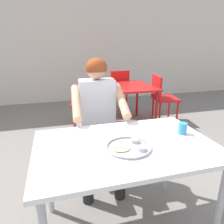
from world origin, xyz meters
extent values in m
cube|color=silver|center=(0.00, 4.05, 1.70)|extent=(12.00, 0.12, 3.40)
cube|color=white|center=(0.04, 0.01, 0.72)|extent=(1.20, 0.79, 0.03)
cylinder|color=#B2B2B7|center=(0.58, -0.33, 0.35)|extent=(0.04, 0.04, 0.71)
cylinder|color=#B2B2B7|center=(-0.50, 0.34, 0.35)|extent=(0.04, 0.04, 0.71)
cylinder|color=#B2B2B7|center=(0.58, 0.34, 0.35)|extent=(0.04, 0.04, 0.71)
cylinder|color=#B7BABF|center=(0.04, -0.06, 0.74)|extent=(0.30, 0.30, 0.01)
torus|color=#B7BABF|center=(0.04, -0.06, 0.75)|extent=(0.30, 0.30, 0.01)
cylinder|color=#B2B5BA|center=(0.10, -0.12, 0.76)|extent=(0.06, 0.06, 0.03)
cylinder|color=#B77F23|center=(0.10, -0.12, 0.76)|extent=(0.05, 0.05, 0.01)
cylinder|color=#B2B5BA|center=(0.10, 0.00, 0.76)|extent=(0.06, 0.06, 0.03)
cylinder|color=#9E4714|center=(0.10, 0.00, 0.76)|extent=(0.05, 0.05, 0.01)
ellipsoid|color=#E5C689|center=(-0.02, -0.06, 0.75)|extent=(0.14, 0.13, 0.01)
ellipsoid|color=#DDC389|center=(-0.02, -0.04, 0.76)|extent=(0.10, 0.08, 0.01)
cylinder|color=#338CBF|center=(0.50, 0.05, 0.78)|extent=(0.06, 0.06, 0.09)
cylinder|color=#593319|center=(0.50, 0.05, 0.81)|extent=(0.05, 0.05, 0.02)
cube|color=silver|center=(0.00, 0.81, 0.44)|extent=(0.45, 0.44, 0.04)
cube|color=silver|center=(0.01, 1.00, 0.67)|extent=(0.40, 0.07, 0.42)
cylinder|color=silver|center=(0.15, 0.63, 0.21)|extent=(0.03, 0.03, 0.43)
cylinder|color=silver|center=(-0.18, 0.66, 0.21)|extent=(0.03, 0.03, 0.43)
cylinder|color=silver|center=(0.18, 0.96, 0.21)|extent=(0.03, 0.03, 0.43)
cylinder|color=silver|center=(-0.16, 0.98, 0.21)|extent=(0.03, 0.03, 0.43)
cylinder|color=black|center=(0.12, 0.35, 0.23)|extent=(0.10, 0.10, 0.46)
cylinder|color=black|center=(0.13, 0.55, 0.50)|extent=(0.15, 0.41, 0.12)
cylinder|color=black|center=(-0.18, 0.37, 0.23)|extent=(0.10, 0.10, 0.46)
cylinder|color=black|center=(-0.17, 0.57, 0.50)|extent=(0.15, 0.41, 0.12)
cube|color=silver|center=(0.00, 0.76, 0.78)|extent=(0.35, 0.22, 0.55)
cylinder|color=tan|center=(0.19, 0.56, 0.89)|extent=(0.11, 0.46, 0.25)
cylinder|color=tan|center=(-0.22, 0.59, 0.89)|extent=(0.11, 0.46, 0.25)
sphere|color=tan|center=(0.00, 0.76, 1.15)|extent=(0.19, 0.19, 0.19)
ellipsoid|color=maroon|center=(0.00, 0.76, 1.17)|extent=(0.21, 0.20, 0.18)
cube|color=red|center=(0.78, 2.08, 0.69)|extent=(0.85, 0.93, 0.03)
cylinder|color=#A31414|center=(0.41, 1.67, 0.34)|extent=(0.04, 0.04, 0.68)
cylinder|color=#A31414|center=(1.15, 1.67, 0.34)|extent=(0.04, 0.04, 0.68)
cylinder|color=#A31414|center=(0.41, 2.48, 0.34)|extent=(0.04, 0.04, 0.68)
cylinder|color=#A31414|center=(1.15, 2.48, 0.34)|extent=(0.04, 0.04, 0.68)
cube|color=red|center=(0.04, 2.12, 0.45)|extent=(0.44, 0.47, 0.04)
cube|color=red|center=(0.22, 2.10, 0.68)|extent=(0.07, 0.41, 0.42)
cylinder|color=red|center=(-0.14, 1.96, 0.22)|extent=(0.03, 0.03, 0.43)
cylinder|color=red|center=(-0.11, 2.31, 0.22)|extent=(0.03, 0.03, 0.43)
cylinder|color=red|center=(0.18, 1.93, 0.22)|extent=(0.03, 0.03, 0.43)
cylinder|color=red|center=(0.21, 2.28, 0.22)|extent=(0.03, 0.03, 0.43)
cube|color=red|center=(1.51, 2.04, 0.44)|extent=(0.46, 0.49, 0.04)
cube|color=red|center=(1.33, 2.07, 0.65)|extent=(0.09, 0.42, 0.40)
cylinder|color=red|center=(1.70, 2.20, 0.21)|extent=(0.03, 0.03, 0.42)
cylinder|color=red|center=(1.65, 1.84, 0.21)|extent=(0.03, 0.03, 0.42)
cylinder|color=red|center=(1.38, 2.24, 0.21)|extent=(0.03, 0.03, 0.42)
cylinder|color=red|center=(1.33, 1.88, 0.21)|extent=(0.03, 0.03, 0.42)
cube|color=red|center=(0.80, 2.78, 0.45)|extent=(0.45, 0.45, 0.04)
cube|color=red|center=(0.82, 2.59, 0.68)|extent=(0.39, 0.08, 0.42)
cylinder|color=red|center=(0.62, 2.92, 0.22)|extent=(0.03, 0.03, 0.43)
cylinder|color=red|center=(0.94, 2.96, 0.22)|extent=(0.03, 0.03, 0.43)
cylinder|color=red|center=(0.66, 2.60, 0.22)|extent=(0.03, 0.03, 0.43)
cylinder|color=red|center=(0.98, 2.64, 0.22)|extent=(0.03, 0.03, 0.43)
camera|label=1|loc=(-0.39, -1.18, 1.38)|focal=33.26mm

